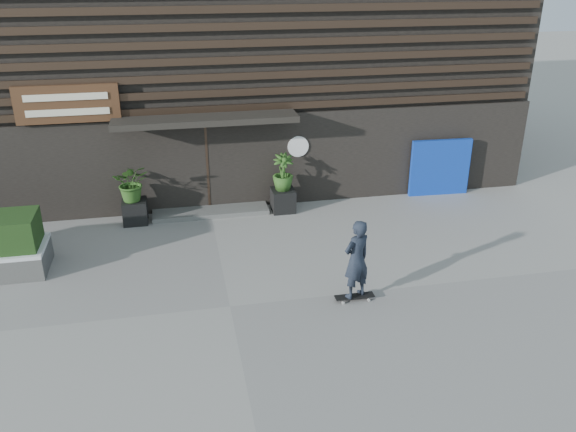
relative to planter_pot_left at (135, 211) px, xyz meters
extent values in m
plane|color=gray|center=(1.90, -4.40, -0.30)|extent=(80.00, 80.00, 0.00)
cube|color=#525250|center=(1.90, 0.20, -0.24)|extent=(3.00, 0.80, 0.12)
cube|color=black|center=(0.00, 0.00, 0.00)|extent=(0.60, 0.60, 0.60)
imported|color=#2D591E|center=(0.00, 0.00, 0.78)|extent=(0.86, 0.75, 0.96)
cube|color=black|center=(3.80, 0.00, 0.00)|extent=(0.60, 0.60, 0.60)
imported|color=#2D591E|center=(3.80, 0.00, 0.78)|extent=(0.54, 0.54, 0.96)
cube|color=#0C30A4|center=(8.32, 0.30, 0.50)|extent=(1.70, 0.19, 1.59)
cube|color=black|center=(1.90, 5.60, 3.70)|extent=(18.00, 10.00, 8.00)
cube|color=black|center=(1.90, 0.54, 0.95)|extent=(18.00, 0.12, 2.50)
cube|color=#38281E|center=(1.90, 0.48, 2.40)|extent=(17.60, 0.08, 0.18)
cube|color=#38281E|center=(1.90, 0.48, 2.79)|extent=(17.60, 0.08, 0.18)
cube|color=#38281E|center=(1.90, 0.48, 3.18)|extent=(17.60, 0.08, 0.18)
cube|color=#38281E|center=(1.90, 0.48, 3.58)|extent=(17.60, 0.08, 0.18)
cube|color=#38281E|center=(1.90, 0.48, 3.97)|extent=(17.60, 0.08, 0.18)
cube|color=#38281E|center=(1.90, 0.48, 4.36)|extent=(17.60, 0.08, 0.18)
cube|color=#38281E|center=(1.90, 0.48, 4.75)|extent=(17.60, 0.08, 0.18)
cube|color=black|center=(1.90, 0.10, 2.25)|extent=(4.50, 1.00, 0.15)
cube|color=black|center=(1.90, 0.70, 0.85)|extent=(2.40, 0.30, 2.30)
cube|color=#38281E|center=(1.90, 0.52, 0.85)|extent=(0.06, 0.10, 2.30)
cube|color=#472B19|center=(-1.30, 0.40, 2.70)|extent=(2.40, 0.10, 0.90)
cube|color=beige|center=(-1.30, 0.33, 2.88)|extent=(1.90, 0.02, 0.16)
cube|color=beige|center=(-1.30, 0.33, 2.52)|extent=(1.90, 0.02, 0.16)
cylinder|color=white|center=(4.30, 0.46, 1.30)|extent=(0.56, 0.03, 0.56)
cube|color=black|center=(4.32, -4.65, -0.21)|extent=(0.78, 0.20, 0.02)
cylinder|color=#A4A49F|center=(4.06, -4.75, -0.27)|extent=(0.06, 0.03, 0.06)
cylinder|color=#B8B8B3|center=(4.06, -4.55, -0.27)|extent=(0.06, 0.03, 0.06)
cylinder|color=#A8A8A3|center=(4.58, -4.75, -0.27)|extent=(0.06, 0.03, 0.06)
cylinder|color=beige|center=(4.58, -4.55, -0.27)|extent=(0.06, 0.03, 0.06)
imported|color=black|center=(4.32, -4.65, 0.60)|extent=(0.69, 0.59, 1.61)
camera|label=1|loc=(1.07, -14.11, 5.87)|focal=36.73mm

